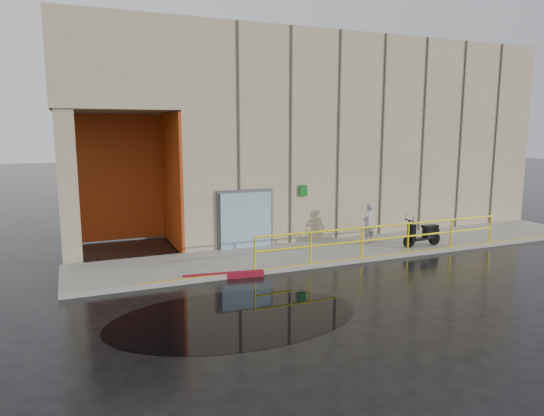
% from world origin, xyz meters
% --- Properties ---
extents(ground, '(120.00, 120.00, 0.00)m').
position_xyz_m(ground, '(0.00, 0.00, 0.00)').
color(ground, black).
rests_on(ground, ground).
extents(sidewalk, '(20.00, 3.00, 0.15)m').
position_xyz_m(sidewalk, '(4.00, 4.50, 0.07)').
color(sidewalk, gray).
rests_on(sidewalk, ground).
extents(building, '(20.00, 10.17, 8.00)m').
position_xyz_m(building, '(5.10, 10.98, 4.21)').
color(building, tan).
rests_on(building, ground).
extents(guardrail, '(9.56, 0.06, 1.03)m').
position_xyz_m(guardrail, '(4.25, 3.15, 0.68)').
color(guardrail, '#FFEA0D').
rests_on(guardrail, sidewalk).
extents(person, '(0.65, 0.55, 1.53)m').
position_xyz_m(person, '(4.66, 4.79, 0.91)').
color(person, '#9B9A9F').
rests_on(person, sidewalk).
extents(scooter, '(1.60, 0.52, 1.23)m').
position_xyz_m(scooter, '(6.20, 3.60, 0.86)').
color(scooter, black).
rests_on(scooter, sidewalk).
extents(red_curb, '(2.40, 0.51, 0.18)m').
position_xyz_m(red_curb, '(-1.50, 3.10, 0.09)').
color(red_curb, maroon).
rests_on(red_curb, ground).
extents(puddle, '(6.17, 4.01, 0.01)m').
position_xyz_m(puddle, '(-2.15, 0.13, 0.00)').
color(puddle, black).
rests_on(puddle, ground).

